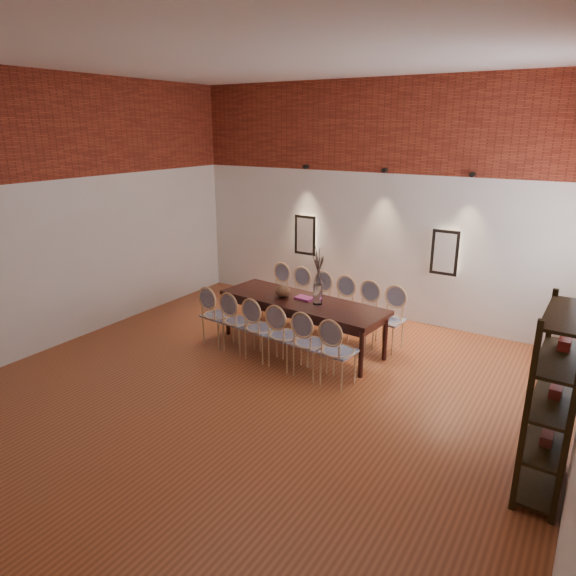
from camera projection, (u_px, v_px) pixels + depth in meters
The scene contains 29 objects.
floor at pixel (258, 393), 6.54m from camera, with size 7.00×7.00×0.02m, color #9B4D29.
ceiling at pixel (251, 49), 5.33m from camera, with size 7.00×7.00×0.02m, color silver.
wall_back at pixel (375, 202), 8.80m from camera, with size 7.00×0.10×4.00m, color silver.
wall_left at pixel (63, 213), 7.72m from camera, with size 0.10×7.00×4.00m, color silver.
brick_band_back at pixel (377, 126), 8.37m from camera, with size 7.00×0.02×1.50m, color maroon.
brick_band_left at pixel (54, 126), 7.31m from camera, with size 0.02×7.00×1.50m, color maroon.
niche_left at pixel (306, 235), 9.59m from camera, with size 0.36×0.06×0.66m, color #FFEAC6.
niche_right at pixel (445, 252), 8.28m from camera, with size 0.36×0.06×0.66m, color #FFEAC6.
spot_fixture_left at pixel (306, 167), 9.19m from camera, with size 0.08×0.08×0.10m, color black.
spot_fixture_mid at pixel (385, 170), 8.43m from camera, with size 0.08×0.08×0.10m, color black.
spot_fixture_right at pixel (472, 174), 7.73m from camera, with size 0.08×0.08×0.10m, color black.
dining_table at pixel (302, 323), 7.81m from camera, with size 2.63×0.84×0.75m, color black.
chair_near_a at pixel (218, 315), 7.89m from camera, with size 0.44×0.44×0.94m, color tan, non-canonical shape.
chair_near_b at pixel (239, 321), 7.64m from camera, with size 0.44×0.44×0.94m, color tan, non-canonical shape.
chair_near_c at pixel (261, 328), 7.38m from camera, with size 0.44×0.44×0.94m, color tan, non-canonical shape.
chair_near_d at pixel (285, 335), 7.13m from camera, with size 0.44×0.44×0.94m, color tan, non-canonical shape.
chair_near_e at pixel (311, 343), 6.87m from camera, with size 0.44×0.44×0.94m, color tan, non-canonical shape.
chair_near_f at pixel (338, 352), 6.62m from camera, with size 0.44×0.44×0.94m, color tan, non-canonical shape.
chair_far_a at pixel (275, 293), 8.95m from camera, with size 0.44×0.44×0.94m, color tan, non-canonical shape.
chair_far_b at pixel (295, 297), 8.70m from camera, with size 0.44×0.44×0.94m, color tan, non-canonical shape.
chair_far_c at pixel (316, 303), 8.44m from camera, with size 0.44×0.44×0.94m, color tan, non-canonical shape.
chair_far_d at pixel (339, 308), 8.19m from camera, with size 0.44×0.44×0.94m, color tan, non-canonical shape.
chair_far_e at pixel (363, 314), 7.93m from camera, with size 0.44×0.44×0.94m, color tan, non-canonical shape.
chair_far_f at pixel (389, 320), 7.68m from camera, with size 0.44×0.44×0.94m, color tan, non-canonical shape.
vase at pixel (318, 294), 7.49m from camera, with size 0.14×0.14×0.30m, color silver.
dried_branches at pixel (318, 265), 7.35m from camera, with size 0.50×0.50×0.70m, color #46342B, non-canonical shape.
bowl at pixel (283, 291), 7.83m from camera, with size 0.24×0.24×0.18m, color brown.
book at pixel (304, 298), 7.75m from camera, with size 0.26×0.18×0.03m, color #982F73.
shelving_rack at pixel (554, 401), 4.58m from camera, with size 0.38×1.00×1.80m, color black, non-canonical shape.
Camera 1 is at (3.41, -4.74, 3.25)m, focal length 32.00 mm.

